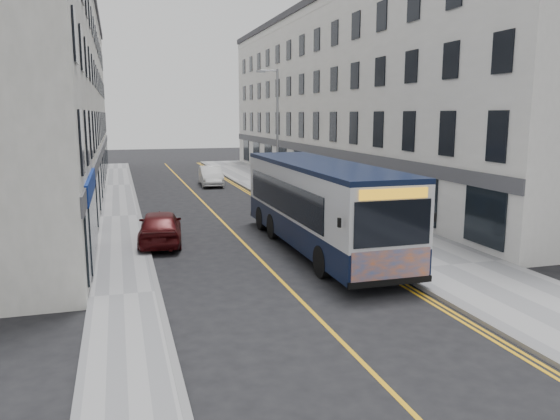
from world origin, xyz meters
TOP-DOWN VIEW (x-y plane):
  - ground at (0.00, 0.00)m, footprint 140.00×140.00m
  - pavement_east at (6.25, 12.00)m, footprint 4.50×64.00m
  - pavement_west at (-5.00, 12.00)m, footprint 2.00×64.00m
  - kerb_east at (4.00, 12.00)m, footprint 0.18×64.00m
  - kerb_west at (-4.00, 12.00)m, footprint 0.18×64.00m
  - road_centre_line at (0.00, 12.00)m, footprint 0.12×64.00m
  - road_dbl_yellow_inner at (3.55, 12.00)m, footprint 0.10×64.00m
  - road_dbl_yellow_outer at (3.75, 12.00)m, footprint 0.10×64.00m
  - terrace_east at (11.50, 21.00)m, footprint 6.00×46.00m
  - terrace_west at (-9.00, 21.00)m, footprint 6.00×46.00m
  - streetlamp at (4.17, 14.00)m, footprint 1.32×0.18m
  - city_bus at (2.68, 2.64)m, footprint 2.83×12.14m
  - bicycle at (5.24, 2.16)m, footprint 1.78×1.02m
  - pedestrian_near at (4.59, 12.61)m, footprint 0.77×0.58m
  - pedestrian_far at (8.00, 14.57)m, footprint 1.12×1.05m
  - car_white at (1.80, 23.80)m, footprint 1.82×4.55m
  - car_maroon at (-3.40, 5.40)m, footprint 2.19×4.51m

SIDE VIEW (x-z plane):
  - ground at x=0.00m, z-range 0.00..0.00m
  - road_centre_line at x=0.00m, z-range 0.00..0.01m
  - road_dbl_yellow_inner at x=3.55m, z-range 0.00..0.01m
  - road_dbl_yellow_outer at x=3.75m, z-range 0.00..0.01m
  - pavement_east at x=6.25m, z-range 0.00..0.12m
  - pavement_west at x=-5.00m, z-range 0.00..0.12m
  - kerb_east at x=4.00m, z-range 0.00..0.13m
  - kerb_west at x=-4.00m, z-range 0.00..0.13m
  - bicycle at x=5.24m, z-range 0.12..1.01m
  - car_white at x=1.80m, z-range 0.00..1.47m
  - car_maroon at x=-3.40m, z-range 0.00..1.48m
  - pedestrian_far at x=8.00m, z-range 0.12..1.95m
  - pedestrian_near at x=4.59m, z-range 0.12..2.03m
  - city_bus at x=2.68m, z-range 0.17..3.69m
  - streetlamp at x=4.17m, z-range 0.38..8.38m
  - terrace_east at x=11.50m, z-range 0.00..13.00m
  - terrace_west at x=-9.00m, z-range 0.00..13.00m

